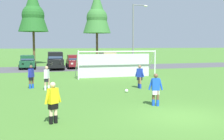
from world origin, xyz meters
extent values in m
plane|color=#477A2D|center=(0.00, 15.00, 0.00)|extent=(400.00, 400.00, 0.00)
cube|color=#4C4C51|center=(0.00, 25.94, 0.00)|extent=(52.00, 8.40, 0.01)
sphere|color=white|center=(-0.15, 6.36, 0.11)|extent=(0.22, 0.22, 0.22)
sphere|color=black|center=(-0.15, 6.36, 0.12)|extent=(0.08, 0.08, 0.08)
sphere|color=red|center=(-0.09, 6.36, 0.11)|extent=(0.07, 0.07, 0.07)
cylinder|color=white|center=(5.36, 13.71, 1.22)|extent=(0.12, 0.12, 2.44)
cylinder|color=white|center=(-1.96, 13.80, 1.22)|extent=(0.12, 0.12, 2.44)
cylinder|color=white|center=(1.70, 13.76, 2.44)|extent=(7.32, 0.21, 0.12)
cylinder|color=white|center=(5.37, 14.61, 1.34)|extent=(0.11, 1.94, 2.46)
cylinder|color=white|center=(-1.95, 14.70, 1.34)|extent=(0.11, 1.94, 2.46)
cube|color=silver|center=(1.71, 14.76, 1.10)|extent=(6.95, 0.12, 2.20)
cylinder|color=beige|center=(-5.41, 0.44, 0.40)|extent=(0.14, 0.14, 0.80)
cylinder|color=beige|center=(-5.23, 0.52, 0.40)|extent=(0.14, 0.14, 0.80)
cylinder|color=black|center=(-5.41, 0.44, 0.16)|extent=(0.15, 0.15, 0.32)
cylinder|color=black|center=(-5.23, 0.52, 0.16)|extent=(0.15, 0.15, 0.32)
cube|color=black|center=(-5.32, 0.48, 0.72)|extent=(0.40, 0.37, 0.28)
cube|color=yellow|center=(-5.32, 0.48, 1.10)|extent=(0.45, 0.41, 0.60)
sphere|color=beige|center=(-5.32, 0.48, 1.53)|extent=(0.22, 0.22, 0.22)
cylinder|color=yellow|center=(-5.55, 0.38, 1.08)|extent=(0.24, 0.20, 0.55)
cylinder|color=yellow|center=(-5.09, 0.58, 1.08)|extent=(0.24, 0.20, 0.55)
cylinder|color=#936B4C|center=(1.33, 7.61, 0.40)|extent=(0.14, 0.14, 0.80)
cylinder|color=#936B4C|center=(1.32, 7.88, 0.40)|extent=(0.14, 0.14, 0.80)
cylinder|color=#1E38B7|center=(1.33, 7.61, 0.16)|extent=(0.15, 0.15, 0.32)
cylinder|color=#1E38B7|center=(1.32, 7.88, 0.16)|extent=(0.15, 0.15, 0.32)
cube|color=black|center=(1.32, 7.74, 0.72)|extent=(0.39, 0.40, 0.28)
cube|color=#1E38B7|center=(1.32, 7.74, 1.10)|extent=(0.44, 0.44, 0.60)
sphere|color=#936B4C|center=(1.32, 7.74, 1.53)|extent=(0.22, 0.22, 0.22)
cylinder|color=#1E38B7|center=(1.47, 7.54, 1.08)|extent=(0.22, 0.23, 0.55)
cylinder|color=#1E38B7|center=(1.18, 7.95, 1.08)|extent=(0.22, 0.23, 0.55)
cylinder|color=tan|center=(-4.88, 8.91, 0.40)|extent=(0.14, 0.14, 0.80)
cylinder|color=tan|center=(-5.11, 8.80, 0.40)|extent=(0.14, 0.14, 0.80)
cylinder|color=white|center=(-4.88, 8.91, 0.16)|extent=(0.15, 0.15, 0.32)
cylinder|color=white|center=(-5.11, 8.80, 0.16)|extent=(0.15, 0.15, 0.32)
cube|color=black|center=(-4.99, 8.86, 0.72)|extent=(0.34, 0.40, 0.28)
cube|color=white|center=(-4.99, 8.86, 1.10)|extent=(0.38, 0.45, 0.60)
sphere|color=tan|center=(-4.99, 8.86, 1.53)|extent=(0.22, 0.22, 0.22)
cylinder|color=white|center=(-4.85, 9.07, 1.08)|extent=(0.18, 0.25, 0.55)
cylinder|color=white|center=(-5.14, 8.65, 1.08)|extent=(0.18, 0.25, 0.55)
cylinder|color=brown|center=(-0.18, 2.30, 0.40)|extent=(0.14, 0.14, 0.80)
cylinder|color=brown|center=(-0.01, 2.16, 0.40)|extent=(0.14, 0.14, 0.80)
cylinder|color=blue|center=(-0.18, 2.30, 0.16)|extent=(0.15, 0.15, 0.32)
cylinder|color=blue|center=(-0.01, 2.16, 0.16)|extent=(0.15, 0.15, 0.32)
cube|color=silver|center=(-0.10, 2.23, 0.72)|extent=(0.38, 0.30, 0.28)
cube|color=blue|center=(-0.10, 2.23, 1.10)|extent=(0.43, 0.33, 0.60)
sphere|color=brown|center=(-0.10, 2.23, 1.53)|extent=(0.22, 0.22, 0.22)
cylinder|color=blue|center=(-0.33, 2.33, 1.08)|extent=(0.24, 0.14, 0.55)
cylinder|color=blue|center=(0.13, 2.13, 1.08)|extent=(0.24, 0.14, 0.55)
cylinder|color=brown|center=(-5.90, 9.95, 0.40)|extent=(0.14, 0.14, 0.80)
cylinder|color=brown|center=(-6.09, 9.83, 0.40)|extent=(0.14, 0.14, 0.80)
cylinder|color=blue|center=(-5.90, 9.95, 0.16)|extent=(0.15, 0.15, 0.32)
cylinder|color=blue|center=(-6.09, 9.83, 0.16)|extent=(0.15, 0.15, 0.32)
cube|color=black|center=(-5.99, 9.89, 0.72)|extent=(0.36, 0.40, 0.28)
cube|color=#232D99|center=(-5.99, 9.89, 1.10)|extent=(0.40, 0.45, 0.60)
sphere|color=brown|center=(-5.99, 9.89, 1.53)|extent=(0.22, 0.22, 0.22)
cylinder|color=#232D99|center=(-5.84, 10.08, 1.08)|extent=(0.19, 0.24, 0.55)
cylinder|color=#232D99|center=(-6.15, 9.69, 1.08)|extent=(0.19, 0.24, 0.55)
cube|color=#194C2D|center=(-6.17, 26.67, 0.70)|extent=(1.98, 4.27, 0.76)
cube|color=#194C2D|center=(-6.16, 26.82, 1.40)|extent=(1.74, 2.17, 0.64)
cube|color=#28384C|center=(-6.20, 25.85, 1.38)|extent=(1.54, 0.38, 0.55)
cube|color=#28384C|center=(-5.32, 26.79, 1.40)|extent=(0.12, 1.79, 0.45)
cube|color=white|center=(-5.76, 24.59, 0.75)|extent=(0.28, 0.09, 0.20)
cube|color=white|center=(-6.75, 24.63, 0.75)|extent=(0.28, 0.09, 0.20)
cube|color=#B21414|center=(-5.58, 28.71, 0.75)|extent=(0.28, 0.09, 0.20)
cube|color=#B21414|center=(-6.57, 28.75, 0.75)|extent=(0.28, 0.09, 0.20)
cylinder|color=black|center=(-5.32, 25.33, 0.32)|extent=(0.27, 0.65, 0.64)
cylinder|color=black|center=(-7.12, 25.41, 0.32)|extent=(0.27, 0.65, 0.64)
cylinder|color=black|center=(-5.21, 27.93, 0.32)|extent=(0.27, 0.65, 0.64)
cylinder|color=black|center=(-7.01, 28.01, 0.32)|extent=(0.27, 0.65, 0.64)
cube|color=black|center=(-2.89, 24.79, 0.82)|extent=(2.23, 4.73, 1.00)
cube|color=black|center=(-2.87, 24.99, 1.74)|extent=(1.96, 3.12, 0.84)
cube|color=#28384C|center=(-2.97, 23.58, 1.72)|extent=(1.64, 0.49, 0.71)
cube|color=#28384C|center=(-1.99, 24.93, 1.74)|extent=(0.22, 2.55, 0.59)
cube|color=white|center=(-2.53, 22.50, 0.87)|extent=(0.29, 0.10, 0.20)
cube|color=white|center=(-3.57, 22.58, 0.87)|extent=(0.29, 0.10, 0.20)
cube|color=#B21414|center=(-2.20, 27.01, 0.87)|extent=(0.29, 0.10, 0.20)
cube|color=#B21414|center=(-3.24, 27.09, 0.87)|extent=(0.29, 0.10, 0.20)
cylinder|color=black|center=(-2.04, 23.30, 0.32)|extent=(0.29, 0.66, 0.64)
cylinder|color=black|center=(-3.94, 23.44, 0.32)|extent=(0.29, 0.66, 0.64)
cylinder|color=black|center=(-1.84, 26.15, 0.32)|extent=(0.29, 0.66, 0.64)
cylinder|color=black|center=(-3.73, 26.28, 0.32)|extent=(0.29, 0.66, 0.64)
cube|color=maroon|center=(-0.34, 25.88, 0.70)|extent=(2.02, 4.29, 0.76)
cube|color=maroon|center=(-0.33, 26.03, 1.40)|extent=(1.77, 2.19, 0.64)
cube|color=#28384C|center=(-0.38, 25.06, 1.38)|extent=(1.54, 0.40, 0.55)
cube|color=#28384C|center=(0.50, 25.99, 1.40)|extent=(0.14, 1.78, 0.45)
cube|color=white|center=(0.04, 23.80, 0.75)|extent=(0.28, 0.09, 0.20)
cube|color=white|center=(-0.94, 23.85, 0.75)|extent=(0.28, 0.09, 0.20)
cube|color=#B21414|center=(0.26, 27.91, 0.75)|extent=(0.28, 0.09, 0.20)
cube|color=#B21414|center=(-0.72, 27.96, 0.75)|extent=(0.28, 0.09, 0.20)
cylinder|color=black|center=(0.49, 24.53, 0.32)|extent=(0.27, 0.65, 0.64)
cylinder|color=black|center=(-1.31, 24.63, 0.32)|extent=(0.27, 0.65, 0.64)
cylinder|color=black|center=(0.63, 27.13, 0.32)|extent=(0.27, 0.65, 0.64)
cylinder|color=black|center=(-1.17, 27.23, 0.32)|extent=(0.27, 0.65, 0.64)
cube|color=tan|center=(4.31, 26.20, 0.82)|extent=(2.06, 4.67, 1.00)
cube|color=tan|center=(4.32, 26.40, 1.74)|extent=(1.85, 3.06, 0.84)
cube|color=#28384C|center=(4.27, 24.98, 1.72)|extent=(1.63, 0.44, 0.71)
cube|color=#28384C|center=(5.20, 26.37, 1.74)|extent=(0.13, 2.55, 0.59)
cube|color=white|center=(4.75, 23.92, 0.87)|extent=(0.28, 0.09, 0.20)
cube|color=white|center=(3.71, 23.96, 0.87)|extent=(0.28, 0.09, 0.20)
cube|color=#B21414|center=(4.91, 28.44, 0.87)|extent=(0.28, 0.09, 0.20)
cube|color=#B21414|center=(3.87, 28.48, 0.87)|extent=(0.28, 0.09, 0.20)
cylinder|color=black|center=(5.21, 24.74, 0.32)|extent=(0.26, 0.65, 0.64)
cylinder|color=black|center=(3.31, 24.81, 0.32)|extent=(0.26, 0.65, 0.64)
cylinder|color=black|center=(5.31, 27.59, 0.32)|extent=(0.26, 0.65, 0.64)
cylinder|color=black|center=(3.41, 27.66, 0.32)|extent=(0.26, 0.65, 0.64)
cube|color=#B2B2BC|center=(6.75, 27.14, 0.70)|extent=(2.04, 4.30, 0.76)
cube|color=#B2B2BC|center=(6.76, 27.29, 1.40)|extent=(1.77, 2.19, 0.64)
cube|color=#28384C|center=(6.70, 26.32, 1.38)|extent=(1.55, 0.40, 0.55)
cube|color=#28384C|center=(7.59, 27.24, 1.40)|extent=(0.14, 1.78, 0.45)
cube|color=white|center=(7.12, 25.05, 0.75)|extent=(0.28, 0.10, 0.20)
cube|color=white|center=(6.14, 25.11, 0.75)|extent=(0.28, 0.10, 0.20)
cube|color=#B21414|center=(7.36, 29.17, 0.75)|extent=(0.28, 0.10, 0.20)
cube|color=#B21414|center=(6.37, 29.22, 0.75)|extent=(0.28, 0.10, 0.20)
cylinder|color=black|center=(7.57, 25.79, 0.32)|extent=(0.28, 0.65, 0.64)
cylinder|color=black|center=(5.77, 25.89, 0.32)|extent=(0.28, 0.65, 0.64)
cylinder|color=black|center=(7.72, 28.39, 0.32)|extent=(0.28, 0.65, 0.64)
cylinder|color=black|center=(5.92, 28.49, 0.32)|extent=(0.28, 0.65, 0.64)
cylinder|color=brown|center=(-5.14, 35.30, 2.55)|extent=(0.36, 0.36, 5.10)
cone|color=#236023|center=(-5.14, 35.30, 8.67)|extent=(4.59, 4.59, 7.14)
sphere|color=#236023|center=(-5.14, 35.30, 7.60)|extent=(3.44, 3.44, 3.44)
cylinder|color=brown|center=(4.55, 33.27, 2.45)|extent=(0.36, 0.36, 4.90)
cone|color=#387533|center=(4.55, 33.27, 8.33)|extent=(4.41, 4.41, 6.86)
sphere|color=#387533|center=(4.55, 33.27, 7.30)|extent=(3.31, 3.31, 3.31)
cylinder|color=slate|center=(5.95, 21.02, 3.93)|extent=(0.18, 0.18, 7.86)
cylinder|color=slate|center=(5.95, 21.02, 0.15)|extent=(0.32, 0.32, 0.30)
cylinder|color=slate|center=(6.75, 21.02, 7.76)|extent=(1.60, 0.10, 0.10)
ellipsoid|color=white|center=(7.55, 21.02, 7.68)|extent=(0.48, 0.28, 0.20)
camera|label=1|loc=(-6.25, -10.45, 3.09)|focal=44.97mm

